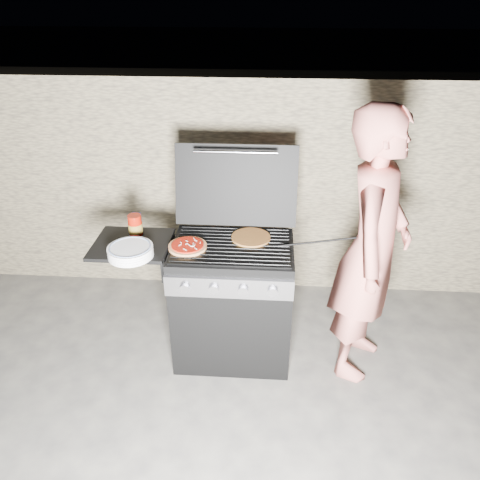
# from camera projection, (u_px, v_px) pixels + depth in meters

# --- Properties ---
(ground) EXTENTS (50.00, 50.00, 0.00)m
(ground) POSITION_uv_depth(u_px,v_px,m) (233.00, 350.00, 3.50)
(ground) COLOR #3B3A39
(stone_wall) EXTENTS (8.00, 0.35, 1.80)m
(stone_wall) POSITION_uv_depth(u_px,v_px,m) (243.00, 184.00, 3.96)
(stone_wall) COLOR #8E7E5B
(stone_wall) RESTS_ON ground
(gas_grill) EXTENTS (1.34, 0.79, 0.91)m
(gas_grill) POSITION_uv_depth(u_px,v_px,m) (198.00, 300.00, 3.29)
(gas_grill) COLOR black
(gas_grill) RESTS_ON ground
(pizza_topped) EXTENTS (0.31, 0.31, 0.03)m
(pizza_topped) POSITION_uv_depth(u_px,v_px,m) (188.00, 246.00, 3.01)
(pizza_topped) COLOR tan
(pizza_topped) RESTS_ON gas_grill
(pizza_plain) EXTENTS (0.32, 0.32, 0.01)m
(pizza_plain) POSITION_uv_depth(u_px,v_px,m) (251.00, 237.00, 3.12)
(pizza_plain) COLOR #B57B3B
(pizza_plain) RESTS_ON gas_grill
(sauce_jar) EXTENTS (0.10, 0.10, 0.14)m
(sauce_jar) POSITION_uv_depth(u_px,v_px,m) (135.00, 225.00, 3.16)
(sauce_jar) COLOR #961406
(sauce_jar) RESTS_ON gas_grill
(blue_carton) EXTENTS (0.07, 0.04, 0.13)m
(blue_carton) POSITION_uv_depth(u_px,v_px,m) (137.00, 221.00, 3.22)
(blue_carton) COLOR #143B96
(blue_carton) RESTS_ON gas_grill
(plate_stack) EXTENTS (0.33, 0.33, 0.07)m
(plate_stack) POSITION_uv_depth(u_px,v_px,m) (130.00, 251.00, 2.93)
(plate_stack) COLOR white
(plate_stack) RESTS_ON gas_grill
(person) EXTENTS (0.65, 0.79, 1.85)m
(person) POSITION_uv_depth(u_px,v_px,m) (372.00, 250.00, 2.97)
(person) COLOR #CE6E63
(person) RESTS_ON ground
(tongs) EXTENTS (0.49, 0.02, 0.10)m
(tongs) POSITION_uv_depth(u_px,v_px,m) (318.00, 241.00, 2.99)
(tongs) COLOR black
(tongs) RESTS_ON gas_grill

